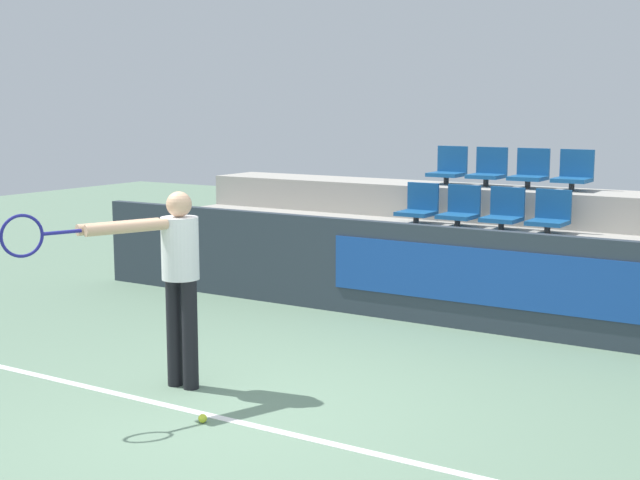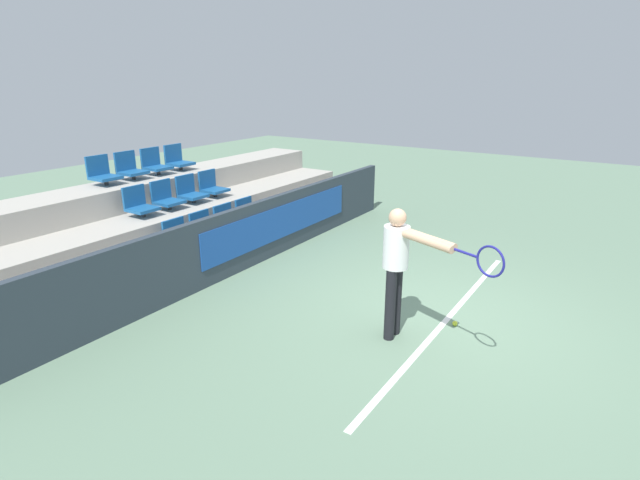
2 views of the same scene
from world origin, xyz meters
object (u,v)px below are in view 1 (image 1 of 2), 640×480
(stadium_chair_8, at_px, (449,169))
(stadium_chair_4, at_px, (419,207))
(stadium_chair_7, at_px, (550,216))
(stadium_chair_5, at_px, (460,210))
(stadium_chair_2, at_px, (474,259))
(stadium_chair_3, at_px, (522,264))
(tennis_ball, at_px, (203,418))
(stadium_chair_10, at_px, (530,172))
(stadium_chair_0, at_px, (385,250))
(stadium_chair_9, at_px, (488,170))
(stadium_chair_6, at_px, (504,213))
(stadium_chair_1, at_px, (428,255))
(stadium_chair_11, at_px, (574,174))
(tennis_player, at_px, (171,268))

(stadium_chair_8, bearing_deg, stadium_chair_4, -90.00)
(stadium_chair_7, bearing_deg, stadium_chair_4, 180.00)
(stadium_chair_5, bearing_deg, stadium_chair_2, -58.26)
(stadium_chair_3, bearing_deg, tennis_ball, -102.34)
(stadium_chair_7, height_order, stadium_chair_10, stadium_chair_10)
(stadium_chair_0, bearing_deg, stadium_chair_5, 58.26)
(stadium_chair_8, bearing_deg, stadium_chair_9, 0.00)
(stadium_chair_2, bearing_deg, stadium_chair_6, 90.00)
(stadium_chair_9, height_order, stadium_chair_10, same)
(stadium_chair_1, xyz_separation_m, stadium_chair_8, (-0.56, 1.80, 0.85))
(stadium_chair_8, xyz_separation_m, stadium_chair_11, (1.67, 0.00, 0.00))
(stadium_chair_6, bearing_deg, stadium_chair_2, -90.00)
(stadium_chair_2, bearing_deg, tennis_player, -106.06)
(stadium_chair_10, bearing_deg, tennis_player, -101.04)
(tennis_player, bearing_deg, stadium_chair_4, 111.41)
(stadium_chair_6, xyz_separation_m, stadium_chair_10, (0.00, 0.90, 0.43))
(stadium_chair_8, bearing_deg, stadium_chair_0, -90.00)
(stadium_chair_0, xyz_separation_m, stadium_chair_10, (1.12, 1.80, 0.85))
(stadium_chair_4, distance_m, tennis_ball, 5.34)
(stadium_chair_5, xyz_separation_m, stadium_chair_11, (1.12, 0.90, 0.43))
(stadium_chair_8, distance_m, tennis_player, 5.61)
(stadium_chair_10, xyz_separation_m, tennis_ball, (-0.38, -6.09, -1.45))
(stadium_chair_5, height_order, stadium_chair_11, stadium_chair_11)
(stadium_chair_5, height_order, tennis_ball, stadium_chair_5)
(tennis_player, bearing_deg, stadium_chair_2, 95.04)
(stadium_chair_0, xyz_separation_m, stadium_chair_6, (1.12, 0.90, 0.43))
(stadium_chair_5, xyz_separation_m, tennis_ball, (0.18, -5.19, -1.02))
(stadium_chair_2, height_order, stadium_chair_9, stadium_chair_9)
(tennis_ball, bearing_deg, stadium_chair_9, 91.68)
(stadium_chair_11, bearing_deg, stadium_chair_5, -141.05)
(stadium_chair_7, bearing_deg, stadium_chair_6, 180.00)
(stadium_chair_1, bearing_deg, stadium_chair_10, 72.81)
(stadium_chair_1, height_order, stadium_chair_11, stadium_chair_11)
(stadium_chair_11, distance_m, tennis_player, 5.85)
(stadium_chair_2, relative_size, stadium_chair_11, 1.00)
(stadium_chair_6, bearing_deg, stadium_chair_11, 58.26)
(stadium_chair_4, height_order, stadium_chair_7, same)
(stadium_chair_8, relative_size, tennis_player, 0.31)
(stadium_chair_4, bearing_deg, stadium_chair_3, -28.32)
(stadium_chair_1, height_order, stadium_chair_2, same)
(stadium_chair_1, height_order, stadium_chair_3, same)
(stadium_chair_4, bearing_deg, stadium_chair_7, 0.00)
(stadium_chair_6, relative_size, stadium_chair_8, 1.00)
(stadium_chair_5, height_order, stadium_chair_6, same)
(stadium_chair_3, height_order, stadium_chair_10, stadium_chair_10)
(stadium_chair_6, bearing_deg, stadium_chair_8, 141.05)
(stadium_chair_2, distance_m, tennis_ball, 4.34)
(stadium_chair_0, bearing_deg, stadium_chair_6, 38.95)
(stadium_chair_5, xyz_separation_m, stadium_chair_8, (-0.56, 0.90, 0.43))
(stadium_chair_4, xyz_separation_m, stadium_chair_11, (1.67, 0.90, 0.43))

